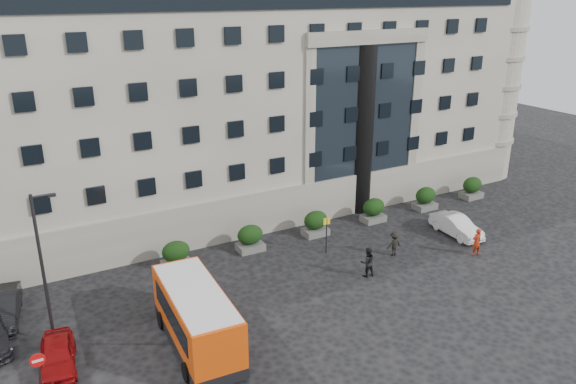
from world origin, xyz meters
name	(u,v)px	position (x,y,z in m)	size (l,w,h in m)	color
ground	(292,309)	(0.00, 0.00, 0.00)	(120.00, 120.00, 0.00)	black
civic_building	(227,83)	(6.00, 22.00, 9.00)	(44.00, 24.00, 18.00)	gray
entrance_column	(362,131)	(12.00, 10.30, 6.50)	(1.80, 1.80, 13.00)	black
hedge_a	(176,255)	(-4.00, 7.80, 0.93)	(1.80, 1.26, 1.84)	#51524F
hedge_b	(250,238)	(1.20, 7.80, 0.93)	(1.80, 1.26, 1.84)	#51524F
hedge_c	(316,223)	(6.40, 7.80, 0.93)	(1.80, 1.26, 1.84)	#51524F
hedge_d	(374,210)	(11.60, 7.80, 0.93)	(1.80, 1.26, 1.84)	#51524F
hedge_e	(425,198)	(16.80, 7.80, 0.93)	(1.80, 1.26, 1.84)	#51524F
hedge_f	(472,188)	(22.00, 7.80, 0.93)	(1.80, 1.26, 1.84)	#51524F
street_lamp	(43,266)	(-11.94, 3.00, 4.37)	(1.16, 0.18, 8.00)	#262628
bus_stop_sign	(327,229)	(5.50, 5.00, 1.73)	(0.50, 0.08, 2.52)	#262628
no_entry_sign	(39,367)	(-13.00, -1.04, 1.65)	(0.64, 0.16, 2.32)	#262628
minibus	(197,316)	(-5.76, -0.67, 1.69)	(3.11, 7.50, 3.07)	#D9440A
parked_car_a	(57,356)	(-12.11, 0.87, 0.68)	(1.61, 3.99, 1.36)	maroon
parked_car_b	(1,309)	(-14.10, 6.49, 0.78)	(1.65, 4.72, 1.56)	black
parked_car_d	(33,250)	(-11.81, 13.65, 0.64)	(2.12, 4.60, 1.28)	black
white_taxi	(456,226)	(15.26, 2.85, 0.72)	(1.52, 4.35, 1.43)	white
pedestrian_a	(477,242)	(14.00, -0.20, 0.96)	(0.70, 0.46, 1.93)	#A22710
pedestrian_b	(367,262)	(5.95, 1.05, 0.95)	(0.92, 0.72, 1.90)	black
pedestrian_c	(394,244)	(9.23, 2.49, 0.83)	(1.07, 0.61, 1.65)	black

